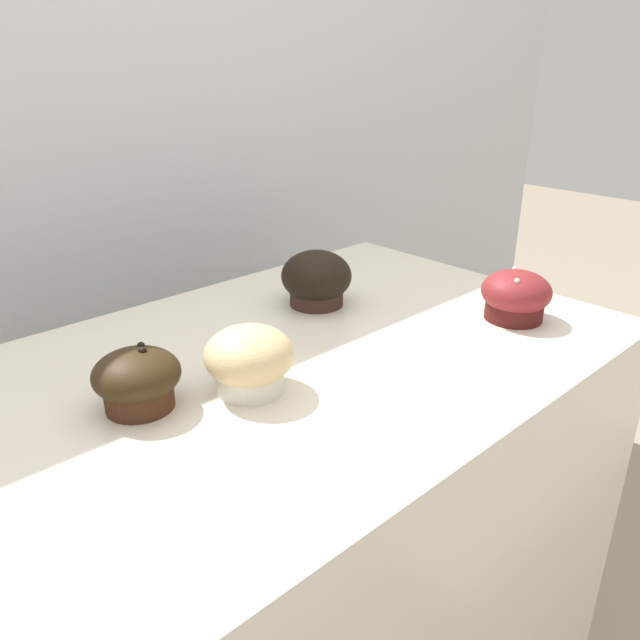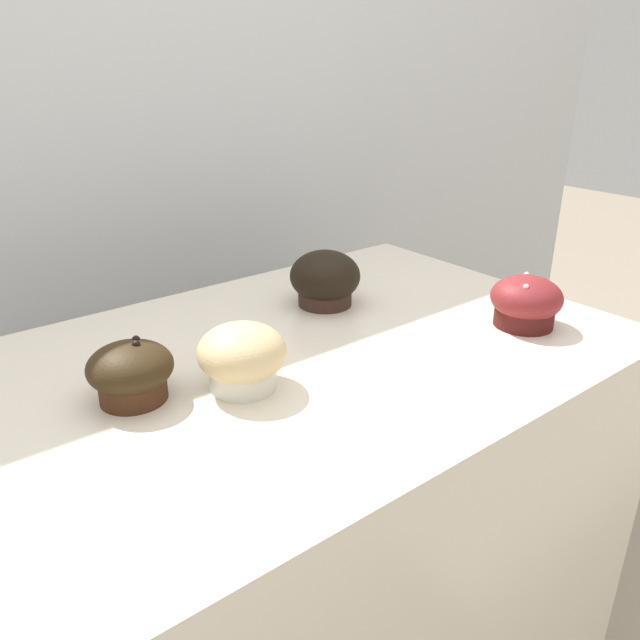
% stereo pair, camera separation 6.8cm
% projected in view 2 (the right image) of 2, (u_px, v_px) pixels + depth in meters
% --- Properties ---
extents(wall_back, '(3.20, 0.10, 1.80)m').
position_uv_depth(wall_back, '(128.00, 281.00, 1.35)').
color(wall_back, silver).
rests_on(wall_back, ground).
extents(display_counter, '(1.00, 0.64, 0.96)m').
position_uv_depth(display_counter, '(296.00, 601.00, 1.08)').
color(display_counter, silver).
rests_on(display_counter, ground).
extents(muffin_front_center, '(0.11, 0.11, 0.08)m').
position_uv_depth(muffin_front_center, '(526.00, 302.00, 0.97)').
color(muffin_front_center, '#4B1715').
rests_on(muffin_front_center, display_counter).
extents(muffin_back_left, '(0.12, 0.12, 0.09)m').
position_uv_depth(muffin_back_left, '(325.00, 280.00, 1.05)').
color(muffin_back_left, '#36221B').
rests_on(muffin_back_left, display_counter).
extents(muffin_back_right, '(0.10, 0.10, 0.08)m').
position_uv_depth(muffin_back_right, '(131.00, 372.00, 0.76)').
color(muffin_back_right, '#442615').
rests_on(muffin_back_right, display_counter).
extents(muffin_front_left, '(0.11, 0.11, 0.09)m').
position_uv_depth(muffin_front_left, '(242.00, 357.00, 0.78)').
color(muffin_front_left, white).
rests_on(muffin_front_left, display_counter).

